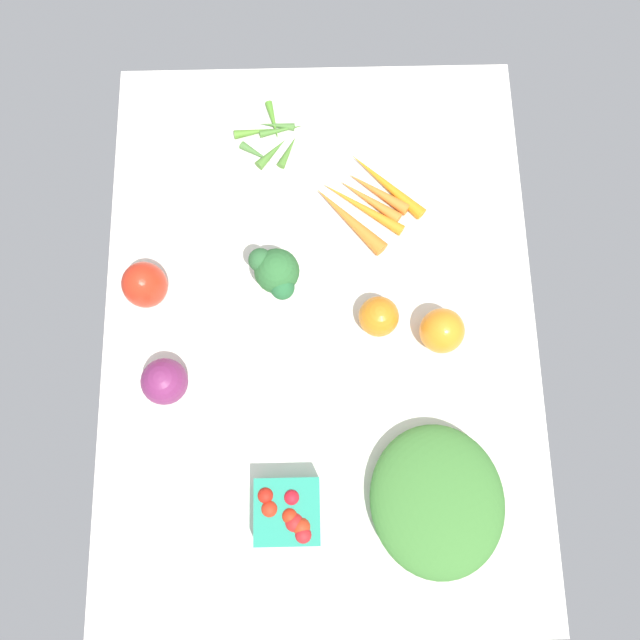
% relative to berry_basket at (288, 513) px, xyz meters
% --- Properties ---
extents(tablecloth, '(1.04, 0.76, 0.02)m').
position_rel_berry_basket_xyz_m(tablecloth, '(0.32, -0.06, -0.04)').
color(tablecloth, silver).
rests_on(tablecloth, ground).
extents(berry_basket, '(0.10, 0.10, 0.07)m').
position_rel_berry_basket_xyz_m(berry_basket, '(0.00, 0.00, 0.00)').
color(berry_basket, teal).
rests_on(berry_basket, tablecloth).
extents(okra_pile, '(0.14, 0.13, 0.02)m').
position_rel_berry_basket_xyz_m(okra_pile, '(0.68, 0.03, -0.03)').
color(okra_pile, '#4E803B').
rests_on(okra_pile, tablecloth).
extents(carrot_bunch, '(0.21, 0.21, 0.03)m').
position_rel_berry_basket_xyz_m(carrot_bunch, '(0.55, -0.15, -0.02)').
color(carrot_bunch, orange).
rests_on(carrot_bunch, tablecloth).
extents(heirloom_tomato_orange, '(0.07, 0.07, 0.07)m').
position_rel_berry_basket_xyz_m(heirloom_tomato_orange, '(0.32, -0.16, 0.00)').
color(heirloom_tomato_orange, orange).
rests_on(heirloom_tomato_orange, tablecloth).
extents(bell_pepper_red, '(0.09, 0.09, 0.10)m').
position_rel_berry_basket_xyz_m(bell_pepper_red, '(0.38, 0.24, 0.01)').
color(bell_pepper_red, red).
rests_on(bell_pepper_red, tablecloth).
extents(red_onion_center, '(0.08, 0.08, 0.08)m').
position_rel_berry_basket_xyz_m(red_onion_center, '(0.21, 0.20, 0.01)').
color(red_onion_center, '#78275A').
rests_on(red_onion_center, tablecloth).
extents(broccoli_head, '(0.09, 0.08, 0.12)m').
position_rel_berry_basket_xyz_m(broccoli_head, '(0.39, 0.02, 0.05)').
color(broccoli_head, '#A6BC81').
rests_on(broccoli_head, tablecloth).
extents(leafy_greens_clump, '(0.26, 0.23, 0.07)m').
position_rel_berry_basket_xyz_m(leafy_greens_clump, '(0.01, -0.24, -0.00)').
color(leafy_greens_clump, '#3F7A33').
rests_on(leafy_greens_clump, tablecloth).
extents(bell_pepper_orange, '(0.08, 0.08, 0.08)m').
position_rel_berry_basket_xyz_m(bell_pepper_orange, '(0.29, -0.26, 0.01)').
color(bell_pepper_orange, orange).
rests_on(bell_pepper_orange, tablecloth).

